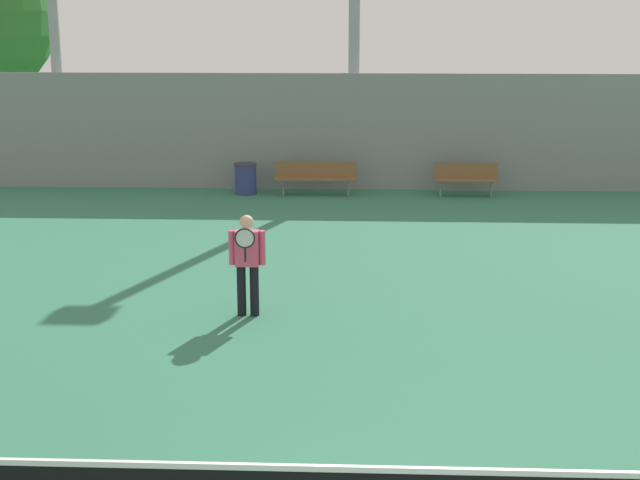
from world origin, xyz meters
name	(u,v)px	position (x,y,z in m)	size (l,w,h in m)	color
tennis_player	(247,259)	(-2.14, 6.65, 0.91)	(0.57, 0.40, 1.60)	black
bench_courtside_near	(316,175)	(-1.55, 16.47, 0.53)	(2.13, 0.40, 0.85)	brown
bench_courtside_far	(466,176)	(2.36, 16.47, 0.53)	(1.64, 0.40, 0.85)	brown
trash_bin	(246,179)	(-3.40, 16.47, 0.41)	(0.59, 0.59, 0.81)	navy
back_fence	(375,132)	(0.00, 17.26, 1.55)	(24.38, 0.06, 3.10)	gray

